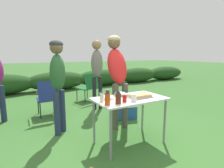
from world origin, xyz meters
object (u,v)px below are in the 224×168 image
at_px(plate_stack, 107,98).
at_px(ketchup_bottle, 125,98).
at_px(food_tray, 139,96).
at_px(cooler_box, 125,111).
at_px(spice_jar, 108,97).
at_px(mixing_bowl, 120,94).
at_px(folding_table, 130,103).
at_px(paper_cup_stack, 134,98).
at_px(standing_person_in_olive_jacket, 117,70).
at_px(standing_person_in_navy_coat, 58,76).
at_px(camp_chair_green_behind_table, 88,86).
at_px(bbq_sauce_bottle, 118,97).
at_px(camp_chair_near_hedge, 48,96).
at_px(mayo_bottle, 102,96).
at_px(hot_sauce_bottle, 107,98).
at_px(standing_person_with_beanie, 97,67).

height_order(plate_stack, ketchup_bottle, ketchup_bottle).
relative_size(food_tray, ketchup_bottle, 2.70).
bearing_deg(cooler_box, spice_jar, -117.44).
bearing_deg(mixing_bowl, food_tray, -51.51).
relative_size(folding_table, paper_cup_stack, 10.46).
relative_size(spice_jar, standing_person_in_olive_jacket, 0.11).
height_order(plate_stack, mixing_bowl, mixing_bowl).
distance_m(standing_person_in_navy_coat, camp_chair_green_behind_table, 2.28).
height_order(bbq_sauce_bottle, standing_person_in_navy_coat, standing_person_in_navy_coat).
bearing_deg(paper_cup_stack, folding_table, 69.89).
bearing_deg(plate_stack, paper_cup_stack, -50.82).
xyz_separation_m(paper_cup_stack, ketchup_bottle, (-0.13, 0.04, 0.01)).
bearing_deg(plate_stack, mixing_bowl, 13.14).
distance_m(camp_chair_near_hedge, cooler_box, 1.75).
distance_m(folding_table, plate_stack, 0.37).
distance_m(plate_stack, mayo_bottle, 0.17).
bearing_deg(paper_cup_stack, hot_sauce_bottle, 175.96).
xyz_separation_m(paper_cup_stack, hot_sauce_bottle, (-0.41, 0.03, 0.04)).
bearing_deg(standing_person_with_beanie, cooler_box, -71.70).
bearing_deg(bbq_sauce_bottle, standing_person_in_olive_jacket, 59.54).
distance_m(mixing_bowl, paper_cup_stack, 0.39).
bearing_deg(hot_sauce_bottle, spice_jar, 60.64).
xyz_separation_m(mixing_bowl, standing_person_in_navy_coat, (-0.82, 0.71, 0.27)).
bearing_deg(folding_table, paper_cup_stack, -110.11).
xyz_separation_m(bbq_sauce_bottle, spice_jar, (-0.10, 0.11, 0.00)).
bearing_deg(mayo_bottle, standing_person_with_beanie, 66.96).
bearing_deg(mayo_bottle, standing_person_in_olive_jacket, 45.09).
height_order(bbq_sauce_bottle, standing_person_with_beanie, standing_person_with_beanie).
bearing_deg(food_tray, standing_person_in_olive_jacket, 86.48).
relative_size(hot_sauce_bottle, standing_person_with_beanie, 0.11).
height_order(food_tray, ketchup_bottle, ketchup_bottle).
distance_m(hot_sauce_bottle, standing_person_with_beanie, 2.20).
bearing_deg(ketchup_bottle, camp_chair_green_behind_table, 78.15).
bearing_deg(food_tray, bbq_sauce_bottle, -164.38).
xyz_separation_m(camp_chair_green_behind_table, cooler_box, (0.15, -1.74, -0.30)).
bearing_deg(hot_sauce_bottle, standing_person_in_navy_coat, 110.04).
distance_m(food_tray, standing_person_with_beanie, 1.96).
bearing_deg(hot_sauce_bottle, paper_cup_stack, -4.04).
height_order(bbq_sauce_bottle, standing_person_in_olive_jacket, standing_person_in_olive_jacket).
xyz_separation_m(mixing_bowl, hot_sauce_bottle, (-0.43, -0.36, 0.06)).
relative_size(folding_table, standing_person_with_beanie, 0.63).
relative_size(camp_chair_near_hedge, cooler_box, 1.51).
bearing_deg(bbq_sauce_bottle, ketchup_bottle, 15.12).
bearing_deg(standing_person_in_navy_coat, camp_chair_near_hedge, 48.59).
bearing_deg(mayo_bottle, folding_table, -4.14).
xyz_separation_m(ketchup_bottle, cooler_box, (0.75, 1.11, -0.63)).
height_order(paper_cup_stack, standing_person_with_beanie, standing_person_with_beanie).
relative_size(paper_cup_stack, hot_sauce_bottle, 0.53).
relative_size(mixing_bowl, bbq_sauce_bottle, 1.03).
height_order(paper_cup_stack, spice_jar, spice_jar).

